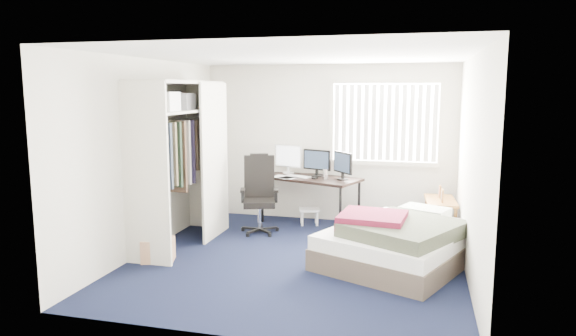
{
  "coord_description": "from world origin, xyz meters",
  "views": [
    {
      "loc": [
        1.44,
        -5.98,
        2.1
      ],
      "look_at": [
        -0.21,
        0.4,
        1.09
      ],
      "focal_mm": 32.0,
      "sensor_mm": 36.0,
      "label": 1
    }
  ],
  "objects_px": {
    "desk": "(311,175)",
    "office_chair": "(259,202)",
    "nightstand": "(440,204)",
    "bed": "(400,241)"
  },
  "relations": [
    {
      "from": "office_chair",
      "to": "bed",
      "type": "bearing_deg",
      "value": -23.91
    },
    {
      "from": "office_chair",
      "to": "bed",
      "type": "relative_size",
      "value": 0.49
    },
    {
      "from": "office_chair",
      "to": "bed",
      "type": "height_order",
      "value": "office_chair"
    },
    {
      "from": "desk",
      "to": "bed",
      "type": "relative_size",
      "value": 0.71
    },
    {
      "from": "desk",
      "to": "bed",
      "type": "distance_m",
      "value": 2.16
    },
    {
      "from": "office_chair",
      "to": "nightstand",
      "type": "bearing_deg",
      "value": 7.26
    },
    {
      "from": "desk",
      "to": "office_chair",
      "type": "height_order",
      "value": "desk"
    },
    {
      "from": "desk",
      "to": "nightstand",
      "type": "height_order",
      "value": "desk"
    },
    {
      "from": "desk",
      "to": "office_chair",
      "type": "relative_size",
      "value": 1.45
    },
    {
      "from": "desk",
      "to": "office_chair",
      "type": "xyz_separation_m",
      "value": [
        -0.65,
        -0.61,
        -0.34
      ]
    }
  ]
}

